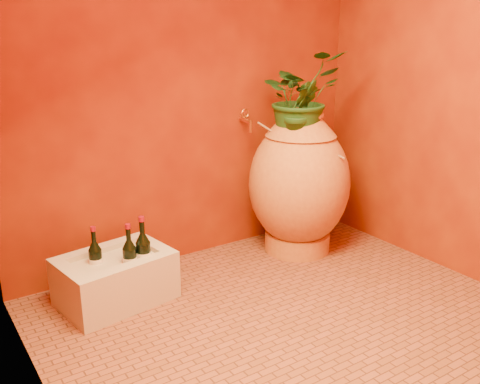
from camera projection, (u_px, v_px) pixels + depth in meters
floor at (284, 315)px, 2.92m from camera, size 2.50×2.50×0.00m
wall_back at (190, 69)px, 3.33m from camera, size 2.50×0.02×2.50m
wall_left at (13, 106)px, 1.88m from camera, size 0.02×2.00×2.50m
wall_right at (454, 71)px, 3.20m from camera, size 0.02×2.00×2.50m
amphora at (299, 183)px, 3.62m from camera, size 0.73×0.73×0.98m
stone_basin at (116, 279)px, 3.03m from camera, size 0.66×0.50×0.28m
wine_bottle_a at (96, 260)px, 2.96m from camera, size 0.08×0.08×0.31m
wine_bottle_b at (144, 255)px, 3.00m from camera, size 0.09×0.09×0.35m
wine_bottle_c at (130, 260)px, 2.96m from camera, size 0.08×0.08×0.33m
wall_tap at (246, 119)px, 3.57m from camera, size 0.07×0.14×0.15m
plant_main at (300, 97)px, 3.45m from camera, size 0.54×0.48×0.58m
plant_side at (300, 112)px, 3.38m from camera, size 0.28×0.26×0.41m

